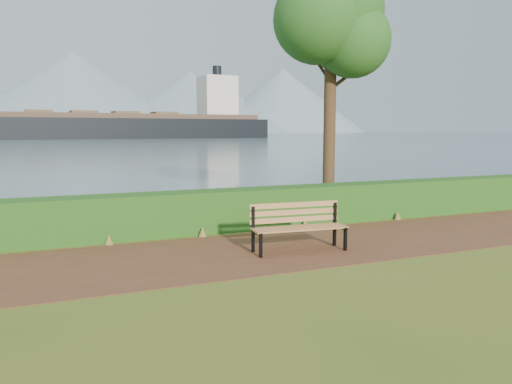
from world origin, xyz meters
name	(u,v)px	position (x,y,z in m)	size (l,w,h in m)	color
ground	(284,252)	(0.00, 0.00, 0.00)	(140.00, 140.00, 0.00)	#50621C
path	(278,249)	(0.00, 0.30, 0.01)	(40.00, 3.40, 0.01)	#592C1E
hedge	(238,209)	(0.00, 2.60, 0.50)	(32.00, 0.85, 1.00)	#1B4814
water	(53,135)	(0.00, 260.00, 0.01)	(700.00, 510.00, 0.00)	#445A6D
mountains	(34,96)	(-9.17, 406.05, 27.70)	(585.00, 190.00, 70.00)	gray
bench	(298,223)	(0.32, 0.02, 0.57)	(2.00, 0.74, 0.98)	black
tree	(332,17)	(3.51, 4.09, 5.73)	(3.80, 3.23, 7.70)	#392017
cargo_ship	(145,126)	(21.95, 132.64, 3.47)	(77.13, 16.13, 23.25)	black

